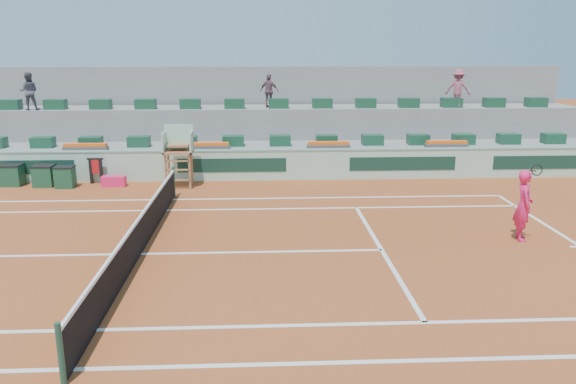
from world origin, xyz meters
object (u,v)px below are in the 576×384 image
(umpire_chair, at_px, (178,147))
(tennis_player, at_px, (524,205))
(player_bag, at_px, (114,181))
(drink_cooler_a, at_px, (65,177))

(umpire_chair, distance_m, tennis_player, 12.53)
(player_bag, relative_size, umpire_chair, 0.38)
(player_bag, bearing_deg, drink_cooler_a, -176.69)
(player_bag, distance_m, umpire_chair, 2.93)
(umpire_chair, xyz_separation_m, drink_cooler_a, (-4.42, 0.02, -1.12))
(umpire_chair, height_order, tennis_player, umpire_chair)
(tennis_player, bearing_deg, player_bag, 152.15)
(player_bag, bearing_deg, umpire_chair, -2.78)
(player_bag, xyz_separation_m, tennis_player, (13.11, -6.93, 0.80))
(player_bag, xyz_separation_m, umpire_chair, (2.60, -0.13, 1.34))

